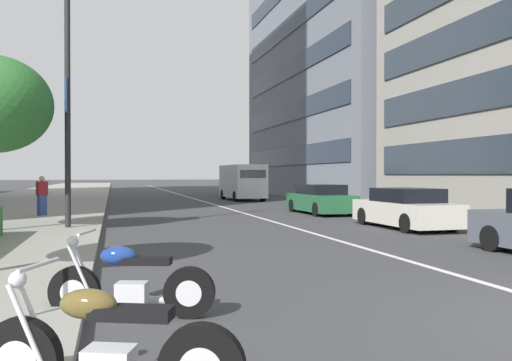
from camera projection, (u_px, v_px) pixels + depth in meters
The scene contains 9 objects.
sidewalk_right_plaza at pixel (26, 203), 31.83m from camera, with size 160.00×9.46×0.15m, color gray.
lane_centre_stripe at pixel (195, 199), 39.59m from camera, with size 110.00×0.16×0.01m, color silver.
motorcycle_by_sign_pole at pixel (107, 352), 4.09m from camera, with size 0.95×2.04×1.12m.
motorcycle_under_tarp at pixel (130, 285), 6.63m from camera, with size 0.82×2.06×1.10m.
car_approaching_light at pixel (405, 209), 17.84m from camera, with size 4.44×1.84×1.36m.
car_following_behind at pixel (320, 200), 24.43m from camera, with size 4.66×1.86×1.37m.
delivery_van_ahead at pixel (242, 181), 37.51m from camera, with size 5.35×2.35×2.52m.
street_lamp_with_banners at pixel (80, 66), 16.65m from camera, with size 1.26×2.78×8.65m.
pedestrian_on_plaza at pixel (42, 195), 21.53m from camera, with size 0.43×0.48×1.62m.
Camera 1 is at (-4.39, 6.00, 1.81)m, focal length 36.73 mm.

